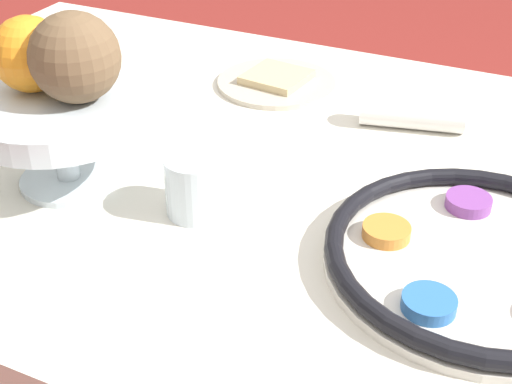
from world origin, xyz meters
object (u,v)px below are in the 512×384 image
object	(u,v)px
orange_fruit	(30,54)
coconut	(75,57)
bread_plate	(277,81)
fruit_stand	(59,119)
seder_plate	(480,257)
cup_far	(196,185)
napkin_roll	(412,114)

from	to	relation	value
orange_fruit	coconut	distance (m)	0.07
bread_plate	fruit_stand	bearing A→B (deg)	72.81
seder_plate	orange_fruit	size ratio (longest dim) A/B	3.61
cup_far	orange_fruit	bearing A→B (deg)	-0.80
seder_plate	napkin_roll	distance (m)	0.32
napkin_roll	cup_far	world-z (taller)	cup_far
seder_plate	orange_fruit	bearing A→B (deg)	3.02
seder_plate	bread_plate	size ratio (longest dim) A/B	1.72
orange_fruit	napkin_roll	xyz separation A→B (m)	(-0.39, -0.31, -0.14)
seder_plate	napkin_roll	world-z (taller)	napkin_roll
fruit_stand	orange_fruit	xyz separation A→B (m)	(0.04, -0.01, 0.07)
seder_plate	bread_plate	world-z (taller)	seder_plate
napkin_roll	seder_plate	bearing A→B (deg)	117.32
seder_plate	fruit_stand	bearing A→B (deg)	4.83
orange_fruit	coconut	size ratio (longest dim) A/B	0.86
fruit_stand	cup_far	world-z (taller)	fruit_stand
seder_plate	bread_plate	xyz separation A→B (m)	(0.38, -0.33, -0.01)
coconut	napkin_roll	xyz separation A→B (m)	(-0.32, -0.31, -0.14)
fruit_stand	bread_plate	distance (m)	0.40
orange_fruit	cup_far	distance (m)	0.25
seder_plate	fruit_stand	distance (m)	0.50
orange_fruit	cup_far	xyz separation A→B (m)	(-0.22, 0.00, -0.12)
napkin_roll	coconut	bearing A→B (deg)	43.98
fruit_stand	napkin_roll	xyz separation A→B (m)	(-0.35, -0.32, -0.07)
coconut	bread_plate	distance (m)	0.41
seder_plate	bread_plate	distance (m)	0.50
napkin_roll	cup_far	xyz separation A→B (m)	(0.17, 0.31, 0.02)
bread_plate	cup_far	bearing A→B (deg)	99.11
fruit_stand	napkin_roll	world-z (taller)	fruit_stand
coconut	cup_far	bearing A→B (deg)	178.95
fruit_stand	bread_plate	size ratio (longest dim) A/B	1.14
coconut	bread_plate	xyz separation A→B (m)	(-0.09, -0.36, -0.16)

